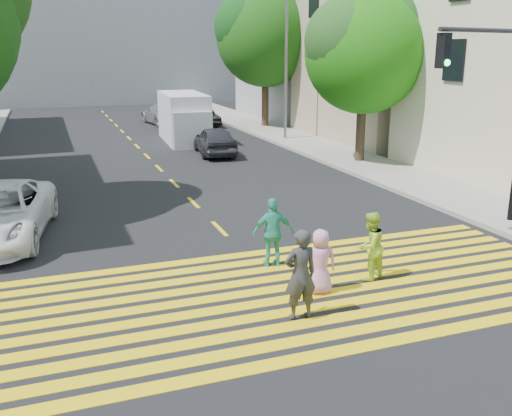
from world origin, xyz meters
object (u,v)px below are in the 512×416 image
tree_right_far (267,32)px  pedestrian_child (320,262)px  dark_car_near (215,141)px  traffic_signal (503,96)px  white_van (184,119)px  tree_right_near (366,47)px  pedestrian_woman (370,246)px  pedestrian_man (300,274)px  pedestrian_extra (273,233)px  dark_car_parked (202,117)px  silver_car (163,114)px

tree_right_far → pedestrian_child: 26.26m
dark_car_near → traffic_signal: traffic_signal is taller
white_van → traffic_signal: (4.30, -18.33, 2.47)m
tree_right_near → pedestrian_woman: (-6.56, -11.66, -4.23)m
pedestrian_man → pedestrian_extra: 2.71m
pedestrian_woman → white_van: bearing=-113.6°
pedestrian_extra → tree_right_far: bearing=-101.8°
dark_car_parked → dark_car_near: bearing=-109.0°
tree_right_near → traffic_signal: (-1.63, -9.79, -1.29)m
tree_right_far → pedestrian_child: (-8.23, -24.39, -5.21)m
pedestrian_woman → dark_car_parked: size_ratio=0.41×
tree_right_far → silver_car: size_ratio=1.82×
tree_right_near → dark_car_near: tree_right_near is taller
pedestrian_extra → dark_car_parked: (4.86, 24.70, -0.21)m
pedestrian_man → pedestrian_woman: 2.51m
tree_right_far → traffic_signal: 22.43m
pedestrian_woman → silver_car: size_ratio=0.32×
pedestrian_extra → traffic_signal: (6.62, 0.40, 2.89)m
pedestrian_child → silver_car: (2.38, 28.53, 0.01)m
tree_right_near → pedestrian_woman: size_ratio=4.82×
pedestrian_child → white_van: bearing=-85.2°
tree_right_near → pedestrian_child: bearing=-123.5°
tree_right_far → white_van: 8.72m
silver_car → dark_car_parked: silver_car is taller
pedestrian_extra → white_van: white_van is taller
pedestrian_child → dark_car_near: bearing=-88.3°
silver_car → traffic_signal: (3.90, -26.37, 3.01)m
pedestrian_woman → traffic_signal: 6.04m
dark_car_near → silver_car: 12.32m
tree_right_near → silver_car: tree_right_near is taller
pedestrian_man → pedestrian_extra: bearing=-101.4°
pedestrian_man → tree_right_near: bearing=-124.6°
dark_car_parked → tree_right_near: bearing=-84.4°
pedestrian_extra → dark_car_parked: pedestrian_extra is taller
pedestrian_woman → pedestrian_extra: bearing=-62.8°
pedestrian_man → silver_car: 29.61m
tree_right_far → white_van: (-6.25, -3.90, -4.67)m
dark_car_parked → pedestrian_woman: bearing=-104.4°
tree_right_near → white_van: (-5.92, 8.54, -3.76)m
pedestrian_extra → dark_car_near: (2.78, 14.45, -0.13)m
tree_right_far → dark_car_parked: (-3.71, 2.06, -5.29)m
silver_car → tree_right_far: bearing=137.0°
dark_car_near → traffic_signal: (3.84, -14.05, 3.02)m
pedestrian_extra → dark_car_parked: size_ratio=0.44×
tree_right_far → traffic_signal: bearing=-95.0°
dark_car_near → traffic_signal: bearing=111.0°
dark_car_parked → pedestrian_man: bearing=-108.6°
pedestrian_man → white_van: white_van is taller
tree_right_far → silver_car: bearing=144.8°
tree_right_far → pedestrian_extra: 24.74m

